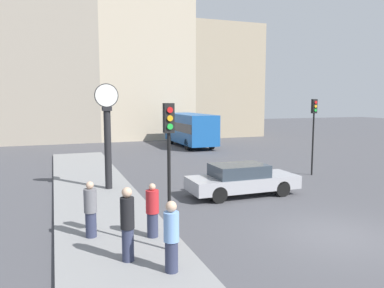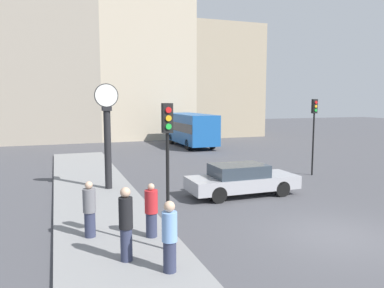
{
  "view_description": "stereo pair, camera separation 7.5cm",
  "coord_description": "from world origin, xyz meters",
  "px_view_note": "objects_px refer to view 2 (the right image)",
  "views": [
    {
      "loc": [
        -7.95,
        -8.75,
        4.12
      ],
      "look_at": [
        -1.5,
        8.64,
        1.89
      ],
      "focal_mm": 35.0,
      "sensor_mm": 36.0,
      "label": 1
    },
    {
      "loc": [
        -7.88,
        -8.78,
        4.12
      ],
      "look_at": [
        -1.5,
        8.64,
        1.89
      ],
      "focal_mm": 35.0,
      "sensor_mm": 36.0,
      "label": 2
    }
  ],
  "objects_px": {
    "pedestrian_blue_stripe": "(170,236)",
    "pedestrian_black_jacket": "(126,224)",
    "sedan_car": "(241,179)",
    "pedestrian_grey_jacket": "(90,209)",
    "traffic_light_near": "(167,146)",
    "traffic_light_far": "(314,121)",
    "pedestrian_red_top": "(151,211)",
    "bus_distant": "(191,128)",
    "street_clock": "(107,136)"
  },
  "relations": [
    {
      "from": "pedestrian_blue_stripe",
      "to": "bus_distant",
      "type": "bearing_deg",
      "value": 68.88
    },
    {
      "from": "sedan_car",
      "to": "traffic_light_near",
      "type": "height_order",
      "value": "traffic_light_near"
    },
    {
      "from": "bus_distant",
      "to": "pedestrian_blue_stripe",
      "type": "bearing_deg",
      "value": -111.12
    },
    {
      "from": "traffic_light_near",
      "to": "street_clock",
      "type": "distance_m",
      "value": 7.61
    },
    {
      "from": "traffic_light_far",
      "to": "bus_distant",
      "type": "bearing_deg",
      "value": 97.86
    },
    {
      "from": "sedan_car",
      "to": "pedestrian_black_jacket",
      "type": "height_order",
      "value": "pedestrian_black_jacket"
    },
    {
      "from": "traffic_light_far",
      "to": "pedestrian_black_jacket",
      "type": "distance_m",
      "value": 13.99
    },
    {
      "from": "pedestrian_black_jacket",
      "to": "pedestrian_red_top",
      "type": "bearing_deg",
      "value": 54.62
    },
    {
      "from": "traffic_light_far",
      "to": "pedestrian_red_top",
      "type": "distance_m",
      "value": 12.46
    },
    {
      "from": "traffic_light_near",
      "to": "pedestrian_grey_jacket",
      "type": "bearing_deg",
      "value": 137.53
    },
    {
      "from": "sedan_car",
      "to": "street_clock",
      "type": "relative_size",
      "value": 1.02
    },
    {
      "from": "sedan_car",
      "to": "pedestrian_grey_jacket",
      "type": "xyz_separation_m",
      "value": [
        -6.58,
        -3.17,
        0.25
      ]
    },
    {
      "from": "pedestrian_grey_jacket",
      "to": "pedestrian_black_jacket",
      "type": "xyz_separation_m",
      "value": [
        0.7,
        -1.99,
        0.13
      ]
    },
    {
      "from": "sedan_car",
      "to": "traffic_light_near",
      "type": "distance_m",
      "value": 7.14
    },
    {
      "from": "traffic_light_far",
      "to": "pedestrian_black_jacket",
      "type": "relative_size",
      "value": 2.21
    },
    {
      "from": "traffic_light_near",
      "to": "pedestrian_red_top",
      "type": "bearing_deg",
      "value": 99.41
    },
    {
      "from": "bus_distant",
      "to": "traffic_light_far",
      "type": "height_order",
      "value": "traffic_light_far"
    },
    {
      "from": "traffic_light_near",
      "to": "street_clock",
      "type": "bearing_deg",
      "value": 94.12
    },
    {
      "from": "bus_distant",
      "to": "traffic_light_near",
      "type": "relative_size",
      "value": 1.89
    },
    {
      "from": "bus_distant",
      "to": "traffic_light_near",
      "type": "distance_m",
      "value": 23.09
    },
    {
      "from": "pedestrian_red_top",
      "to": "sedan_car",
      "type": "bearing_deg",
      "value": 37.65
    },
    {
      "from": "traffic_light_far",
      "to": "sedan_car",
      "type": "bearing_deg",
      "value": -155.88
    },
    {
      "from": "sedan_car",
      "to": "pedestrian_black_jacket",
      "type": "bearing_deg",
      "value": -138.73
    },
    {
      "from": "traffic_light_far",
      "to": "pedestrian_black_jacket",
      "type": "height_order",
      "value": "traffic_light_far"
    },
    {
      "from": "sedan_car",
      "to": "pedestrian_blue_stripe",
      "type": "height_order",
      "value": "pedestrian_blue_stripe"
    },
    {
      "from": "traffic_light_near",
      "to": "pedestrian_blue_stripe",
      "type": "height_order",
      "value": "traffic_light_near"
    },
    {
      "from": "sedan_car",
      "to": "street_clock",
      "type": "distance_m",
      "value": 6.19
    },
    {
      "from": "pedestrian_grey_jacket",
      "to": "pedestrian_blue_stripe",
      "type": "bearing_deg",
      "value": -62.35
    },
    {
      "from": "bus_distant",
      "to": "traffic_light_near",
      "type": "height_order",
      "value": "traffic_light_near"
    },
    {
      "from": "pedestrian_red_top",
      "to": "pedestrian_black_jacket",
      "type": "xyz_separation_m",
      "value": [
        -0.98,
        -1.38,
        0.17
      ]
    },
    {
      "from": "sedan_car",
      "to": "pedestrian_grey_jacket",
      "type": "bearing_deg",
      "value": -154.28
    },
    {
      "from": "traffic_light_near",
      "to": "traffic_light_far",
      "type": "distance_m",
      "value": 12.75
    },
    {
      "from": "pedestrian_blue_stripe",
      "to": "pedestrian_black_jacket",
      "type": "bearing_deg",
      "value": 131.51
    },
    {
      "from": "sedan_car",
      "to": "pedestrian_blue_stripe",
      "type": "relative_size",
      "value": 2.82
    },
    {
      "from": "traffic_light_far",
      "to": "street_clock",
      "type": "distance_m",
      "value": 10.93
    },
    {
      "from": "bus_distant",
      "to": "traffic_light_near",
      "type": "xyz_separation_m",
      "value": [
        -8.43,
        -21.46,
        1.29
      ]
    },
    {
      "from": "pedestrian_blue_stripe",
      "to": "traffic_light_near",
      "type": "bearing_deg",
      "value": 75.1
    },
    {
      "from": "traffic_light_near",
      "to": "traffic_light_far",
      "type": "bearing_deg",
      "value": 35.53
    },
    {
      "from": "traffic_light_far",
      "to": "pedestrian_red_top",
      "type": "xyz_separation_m",
      "value": [
        -10.55,
        -6.31,
        -2.03
      ]
    },
    {
      "from": "sedan_car",
      "to": "traffic_light_far",
      "type": "xyz_separation_m",
      "value": [
        5.65,
        2.53,
        2.24
      ]
    },
    {
      "from": "pedestrian_grey_jacket",
      "to": "traffic_light_far",
      "type": "bearing_deg",
      "value": 24.98
    },
    {
      "from": "pedestrian_blue_stripe",
      "to": "pedestrian_red_top",
      "type": "bearing_deg",
      "value": 86.43
    },
    {
      "from": "pedestrian_red_top",
      "to": "pedestrian_black_jacket",
      "type": "bearing_deg",
      "value": -125.38
    },
    {
      "from": "traffic_light_far",
      "to": "traffic_light_near",
      "type": "bearing_deg",
      "value": -144.47
    },
    {
      "from": "sedan_car",
      "to": "pedestrian_grey_jacket",
      "type": "distance_m",
      "value": 7.31
    },
    {
      "from": "street_clock",
      "to": "pedestrian_red_top",
      "type": "height_order",
      "value": "street_clock"
    },
    {
      "from": "sedan_car",
      "to": "street_clock",
      "type": "xyz_separation_m",
      "value": [
        -5.27,
        2.7,
        1.8
      ]
    },
    {
      "from": "street_clock",
      "to": "pedestrian_black_jacket",
      "type": "distance_m",
      "value": 8.01
    },
    {
      "from": "traffic_light_near",
      "to": "pedestrian_grey_jacket",
      "type": "relative_size",
      "value": 2.36
    },
    {
      "from": "bus_distant",
      "to": "pedestrian_blue_stripe",
      "type": "xyz_separation_m",
      "value": [
        -8.76,
        -22.68,
        -0.64
      ]
    }
  ]
}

